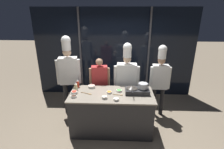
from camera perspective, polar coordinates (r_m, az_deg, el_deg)
name	(u,v)px	position (r m, az deg, el deg)	size (l,w,h in m)	color
ground_plane	(112,129)	(4.29, -0.15, -17.24)	(24.00, 24.00, 0.00)	#7F705B
window_wall_back	(114,54)	(5.40, 0.75, 6.85)	(4.87, 0.09, 2.70)	black
demo_counter	(112,112)	(4.03, -0.16, -12.08)	(1.82, 0.85, 0.92)	#2D2D30
portable_stove	(137,91)	(3.85, 8.21, -5.28)	(0.52, 0.32, 0.11)	#28282B
frying_pan	(132,87)	(3.80, 6.49, -4.20)	(0.25, 0.44, 0.05)	#38332D
stock_pot	(143,86)	(3.81, 10.09, -3.62)	(0.22, 0.20, 0.12)	#B7BABF
squeeze_bottle_oil	(76,86)	(4.02, -11.70, -3.82)	(0.06, 0.06, 0.18)	beige
squeeze_bottle_chili	(78,83)	(4.15, -11.09, -2.89)	(0.06, 0.06, 0.19)	red
prep_bowl_rice	(116,99)	(3.53, 1.33, -8.05)	(0.11, 0.11, 0.05)	silver
prep_bowl_chicken	(104,97)	(3.60, -2.47, -7.40)	(0.12, 0.12, 0.05)	silver
prep_bowl_scallions	(119,90)	(3.90, 2.34, -5.22)	(0.13, 0.13, 0.04)	silver
prep_bowl_shrimp	(92,86)	(4.09, -6.70, -3.86)	(0.16, 0.16, 0.06)	silver
prep_bowl_soy_glaze	(74,96)	(3.73, -12.41, -6.96)	(0.12, 0.12, 0.04)	silver
prep_bowl_chili_flakes	(74,92)	(3.89, -12.24, -5.65)	(0.14, 0.14, 0.05)	silver
prep_bowl_carrots	(109,92)	(3.82, -0.93, -5.78)	(0.12, 0.12, 0.04)	silver
serving_spoon_slotted	(120,95)	(3.74, 2.52, -6.68)	(0.21, 0.06, 0.02)	olive
serving_spoon_solid	(89,94)	(3.82, -7.67, -6.23)	(0.27, 0.14, 0.02)	olive
chef_head	(69,70)	(4.50, -14.00, 1.33)	(0.59, 0.30, 2.05)	#232326
person_guest	(100,81)	(4.41, -4.03, -2.29)	(0.51, 0.25, 1.52)	#4C4C51
chef_sous	(127,77)	(4.32, 4.77, -0.71)	(0.63, 0.27, 1.91)	#2D3856
chef_line	(160,76)	(4.46, 15.41, -0.42)	(0.51, 0.21, 1.86)	#232326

